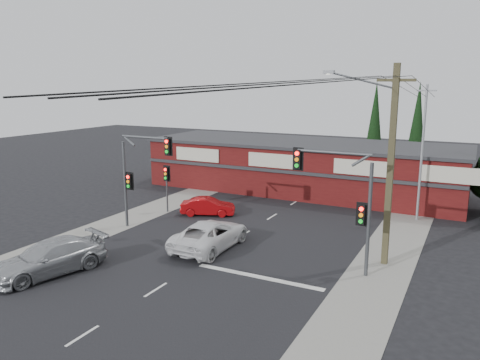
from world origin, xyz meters
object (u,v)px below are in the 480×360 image
at_px(white_suv, 210,235).
at_px(silver_suv, 49,258).
at_px(red_sedan, 208,206).
at_px(shop_building, 302,166).
at_px(utility_pole, 388,159).

distance_m(white_suv, silver_suv, 8.37).
height_order(white_suv, red_sedan, white_suv).
bearing_deg(red_sedan, shop_building, -40.16).
height_order(silver_suv, shop_building, shop_building).
height_order(white_suv, shop_building, shop_building).
relative_size(silver_suv, shop_building, 0.20).
relative_size(red_sedan, shop_building, 0.14).
bearing_deg(shop_building, utility_pole, -56.24).
xyz_separation_m(silver_suv, shop_building, (4.70, 22.70, 1.33)).
distance_m(shop_building, utility_pole, 17.15).
relative_size(white_suv, utility_pole, 0.56).
bearing_deg(silver_suv, utility_pole, 48.34).
distance_m(white_suv, red_sedan, 6.70).
xyz_separation_m(shop_building, utility_pole, (9.36, -14.00, 3.26)).
bearing_deg(utility_pole, white_suv, -167.24).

